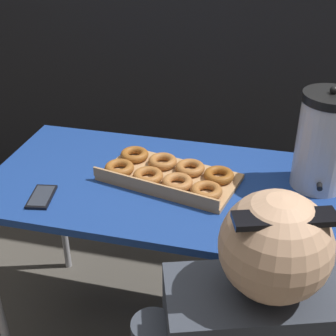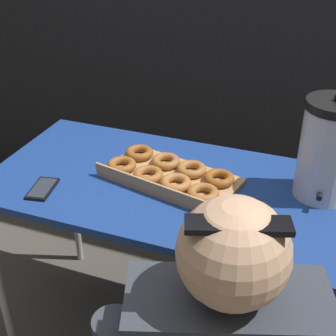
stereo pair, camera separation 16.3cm
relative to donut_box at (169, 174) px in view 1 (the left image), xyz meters
name	(u,v)px [view 1 (the left image)]	position (x,y,z in m)	size (l,w,h in m)	color
ground_plane	(168,331)	(0.00, -0.02, -0.80)	(12.00, 12.00, 0.00)	#4C473F
folding_table	(168,196)	(0.00, -0.02, -0.08)	(1.29, 0.67, 0.78)	navy
donut_box	(169,174)	(0.00, 0.00, 0.00)	(0.52, 0.35, 0.05)	tan
coffee_urn	(324,141)	(0.52, 0.09, 0.15)	(0.19, 0.21, 0.37)	silver
cell_phone	(42,197)	(-0.39, -0.22, -0.02)	(0.10, 0.15, 0.01)	black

